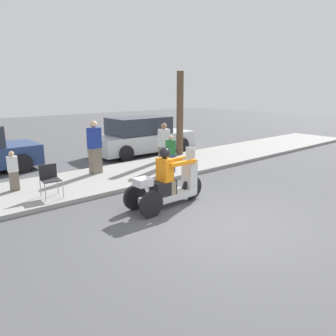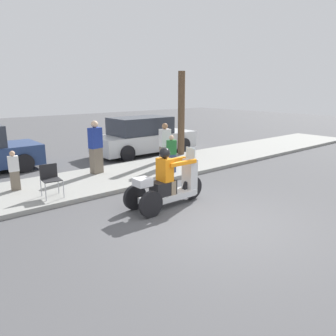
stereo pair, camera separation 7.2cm
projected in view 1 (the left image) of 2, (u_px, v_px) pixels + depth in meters
The scene contains 10 objects.
ground_plane at pixel (219, 225), 6.96m from camera, with size 60.00×60.00×0.00m, color #4C4C4F.
sidewalk_strip at pixel (108, 178), 10.35m from camera, with size 28.00×2.80×0.12m.
motorcycle_trike at pixel (168, 185), 7.97m from camera, with size 2.19×0.73×1.47m.
spectator_by_tree at pixel (171, 154), 10.72m from camera, with size 0.33×0.25×1.23m.
spectator_mid_group at pixel (95, 148), 10.52m from camera, with size 0.44×0.31×1.71m.
spectator_end_of_line at pixel (13, 172), 8.80m from camera, with size 0.27×0.18×1.08m.
spectator_near_curb at pixel (164, 146), 11.27m from camera, with size 0.39×0.26×1.55m.
folding_chair_set_back at pixel (50, 177), 8.32m from camera, with size 0.50×0.50×0.82m.
parked_car_lot_center at pixel (142, 137), 14.33m from camera, with size 4.64×1.96×1.61m.
tree_trunk at pixel (180, 114), 13.37m from camera, with size 0.28×0.28×3.37m.
Camera 1 is at (-5.01, -4.23, 2.84)m, focal length 35.00 mm.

